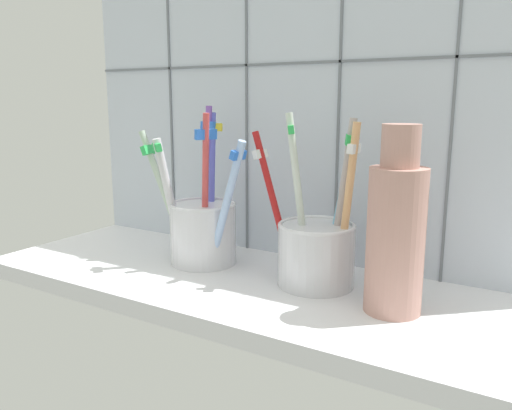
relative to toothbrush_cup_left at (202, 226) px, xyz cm
name	(u,v)px	position (x,y,z in cm)	size (l,w,h in cm)	color
counter_slab	(244,288)	(7.76, -2.68, -5.73)	(64.00, 22.00, 2.00)	silver
tile_wall_back	(295,95)	(7.76, 9.32, 15.77)	(64.00, 2.20, 45.00)	silver
toothbrush_cup_left	(202,226)	(0.00, 0.00, 0.00)	(16.66, 9.65, 19.25)	silver
toothbrush_cup_right	(317,246)	(15.46, 0.15, -0.39)	(13.25, 8.44, 18.71)	silver
ceramic_vase	(397,231)	(24.73, -2.32, 3.19)	(5.43, 5.43, 17.86)	tan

